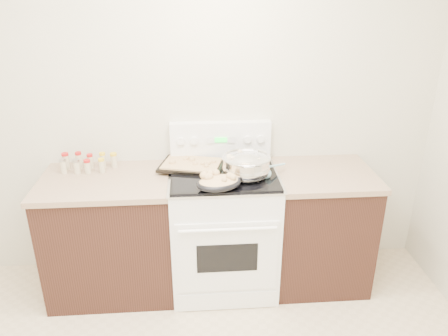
{
  "coord_description": "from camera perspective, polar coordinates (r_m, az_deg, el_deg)",
  "views": [
    {
      "loc": [
        0.14,
        -1.4,
        2.21
      ],
      "look_at": [
        0.35,
        1.37,
        1.0
      ],
      "focal_mm": 35.0,
      "sensor_mm": 36.0,
      "label": 1
    }
  ],
  "objects": [
    {
      "name": "roasting_pan",
      "position": [
        2.84,
        -0.73,
        -1.83
      ],
      "size": [
        0.34,
        0.28,
        0.12
      ],
      "color": "black",
      "rests_on": "kitchen_range"
    },
    {
      "name": "wooden_spoon",
      "position": [
        2.91,
        -1.38,
        -1.98
      ],
      "size": [
        0.15,
        0.24,
        0.04
      ],
      "color": "tan",
      "rests_on": "kitchen_range"
    },
    {
      "name": "blue_ladle",
      "position": [
        3.03,
        5.65,
        -0.59
      ],
      "size": [
        0.21,
        0.21,
        0.09
      ],
      "color": "#94CCDD",
      "rests_on": "kitchen_range"
    },
    {
      "name": "baking_sheet",
      "position": [
        3.19,
        -4.23,
        0.47
      ],
      "size": [
        0.52,
        0.42,
        0.06
      ],
      "color": "black",
      "rests_on": "kitchen_range"
    },
    {
      "name": "spice_jars",
      "position": [
        3.32,
        -17.58,
        0.65
      ],
      "size": [
        0.39,
        0.15,
        0.13
      ],
      "color": "#BFB28C",
      "rests_on": "counter_left"
    },
    {
      "name": "mixing_bowl",
      "position": [
        3.0,
        2.91,
        0.21
      ],
      "size": [
        0.4,
        0.4,
        0.2
      ],
      "color": "silver",
      "rests_on": "kitchen_range"
    },
    {
      "name": "counter_left",
      "position": [
        3.38,
        -14.41,
        -8.42
      ],
      "size": [
        0.93,
        0.67,
        0.92
      ],
      "color": "black",
      "rests_on": "ground"
    },
    {
      "name": "counter_right",
      "position": [
        3.45,
        12.2,
        -7.45
      ],
      "size": [
        0.73,
        0.67,
        0.92
      ],
      "color": "black",
      "rests_on": "ground"
    },
    {
      "name": "room_shell",
      "position": [
        1.49,
        -9.45,
        3.42
      ],
      "size": [
        4.1,
        3.6,
        2.75
      ],
      "color": "beige",
      "rests_on": "ground"
    },
    {
      "name": "kitchen_range",
      "position": [
        3.31,
        -0.07,
        -7.74
      ],
      "size": [
        0.78,
        0.73,
        1.22
      ],
      "color": "white",
      "rests_on": "ground"
    }
  ]
}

